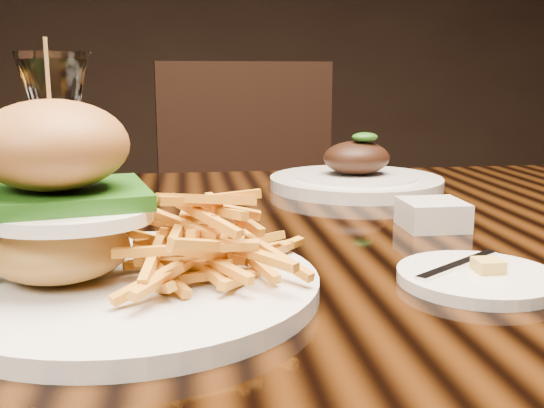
{
  "coord_description": "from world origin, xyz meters",
  "views": [
    {
      "loc": [
        -0.11,
        -0.67,
        0.92
      ],
      "look_at": [
        -0.03,
        -0.13,
        0.81
      ],
      "focal_mm": 42.0,
      "sensor_mm": 36.0,
      "label": 1
    }
  ],
  "objects": [
    {
      "name": "dining_table",
      "position": [
        0.0,
        0.0,
        0.67
      ],
      "size": [
        1.6,
        0.9,
        0.75
      ],
      "color": "black",
      "rests_on": "ground"
    },
    {
      "name": "burger_plate",
      "position": [
        -0.16,
        -0.18,
        0.8
      ],
      "size": [
        0.3,
        0.29,
        0.2
      ],
      "rotation": [
        0.0,
        0.0,
        0.0
      ],
      "color": "silver",
      "rests_on": "dining_table"
    },
    {
      "name": "side_saucer",
      "position": [
        0.13,
        -0.19,
        0.76
      ],
      "size": [
        0.13,
        0.13,
        0.02
      ],
      "rotation": [
        0.0,
        0.0,
        0.09
      ],
      "color": "silver",
      "rests_on": "dining_table"
    },
    {
      "name": "ramekin",
      "position": [
        0.17,
        0.0,
        0.77
      ],
      "size": [
        0.08,
        0.08,
        0.03
      ],
      "primitive_type": "cube",
      "rotation": [
        0.0,
        0.0,
        0.26
      ],
      "color": "silver",
      "rests_on": "dining_table"
    },
    {
      "name": "wine_glass",
      "position": [
        -0.23,
        -0.03,
        0.89
      ],
      "size": [
        0.07,
        0.07,
        0.19
      ],
      "color": "white",
      "rests_on": "dining_table"
    },
    {
      "name": "far_dish",
      "position": [
        0.15,
        0.26,
        0.77
      ],
      "size": [
        0.26,
        0.26,
        0.09
      ],
      "rotation": [
        0.0,
        0.0,
        -0.16
      ],
      "color": "silver",
      "rests_on": "dining_table"
    },
    {
      "name": "chair_far",
      "position": [
        0.06,
        0.89,
        0.54
      ],
      "size": [
        0.49,
        0.5,
        0.95
      ],
      "rotation": [
        0.0,
        0.0,
        0.08
      ],
      "color": "black",
      "rests_on": "ground"
    }
  ]
}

